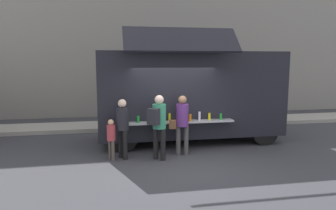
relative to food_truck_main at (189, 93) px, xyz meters
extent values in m
plane|color=#38383D|center=(-0.77, -2.24, -1.63)|extent=(60.00, 60.00, 0.00)
cube|color=#9E998E|center=(-4.00, 2.62, -1.56)|extent=(28.00, 1.60, 0.15)
cube|color=gray|center=(-3.00, 6.52, 1.93)|extent=(32.00, 2.40, 7.12)
cube|color=black|center=(0.00, 0.02, 0.02)|extent=(5.98, 2.30, 2.69)
cube|color=black|center=(-0.62, -1.44, 1.66)|extent=(3.28, 0.81, 0.74)
cube|color=black|center=(-0.61, -1.02, 0.34)|extent=(3.11, 0.14, 1.21)
cube|color=#B7B7BC|center=(-0.62, -1.24, -0.72)|extent=(3.28, 0.40, 0.05)
cylinder|color=green|center=(-1.85, -1.23, -0.60)|extent=(0.08, 0.08, 0.20)
cylinder|color=red|center=(-1.54, -1.24, -0.57)|extent=(0.07, 0.07, 0.26)
cylinder|color=red|center=(-1.22, -1.19, -0.60)|extent=(0.08, 0.08, 0.19)
cylinder|color=yellow|center=(-0.93, -1.26, -0.58)|extent=(0.07, 0.07, 0.24)
cylinder|color=yellow|center=(-0.62, -1.23, -0.60)|extent=(0.06, 0.06, 0.19)
cylinder|color=orange|center=(-0.32, -1.29, -0.59)|extent=(0.08, 0.08, 0.21)
cylinder|color=silver|center=(-0.01, -1.21, -0.57)|extent=(0.07, 0.07, 0.26)
cylinder|color=yellow|center=(0.31, -1.21, -0.59)|extent=(0.07, 0.07, 0.21)
cylinder|color=green|center=(0.64, -1.31, -0.60)|extent=(0.06, 0.06, 0.20)
cube|color=black|center=(2.92, -0.02, 0.50)|extent=(0.11, 1.89, 1.18)
cylinder|color=black|center=(2.28, 0.95, -1.18)|extent=(0.90, 0.28, 0.90)
cylinder|color=black|center=(2.26, -0.97, -1.18)|extent=(0.90, 0.28, 0.90)
cylinder|color=black|center=(-2.26, 1.01, -1.18)|extent=(0.90, 0.28, 0.90)
cylinder|color=black|center=(-2.29, -0.91, -1.18)|extent=(0.90, 0.28, 0.90)
cylinder|color=#2D6137|center=(4.02, 2.32, -1.19)|extent=(0.60, 0.60, 0.87)
cylinder|color=#484444|center=(-0.73, -1.53, -1.21)|extent=(0.13, 0.13, 0.85)
cylinder|color=#484444|center=(-0.50, -1.56, -1.21)|extent=(0.13, 0.13, 0.85)
cylinder|color=#5C2D76|center=(-0.62, -1.55, -0.46)|extent=(0.35, 0.35, 0.64)
sphere|color=#9D6F4F|center=(-0.62, -1.55, -0.02)|extent=(0.24, 0.24, 0.24)
cube|color=brown|center=(-0.89, -1.50, -0.73)|extent=(0.23, 0.18, 0.25)
cylinder|color=black|center=(-1.42, -1.78, -1.19)|extent=(0.14, 0.14, 0.88)
cylinder|color=black|center=(-1.25, -1.94, -1.19)|extent=(0.14, 0.14, 0.88)
cylinder|color=#328460|center=(-1.34, -1.86, -0.42)|extent=(0.36, 0.36, 0.66)
sphere|color=beige|center=(-1.34, -1.86, 0.03)|extent=(0.25, 0.25, 0.25)
cube|color=#222227|center=(-1.53, -2.07, -0.39)|extent=(0.35, 0.35, 0.43)
cylinder|color=black|center=(-2.37, -1.48, -1.22)|extent=(0.13, 0.13, 0.82)
cylinder|color=black|center=(-2.26, -1.67, -1.22)|extent=(0.13, 0.13, 0.82)
cylinder|color=black|center=(-2.31, -1.57, -0.50)|extent=(0.34, 0.34, 0.62)
sphere|color=beige|center=(-2.31, -1.57, -0.08)|extent=(0.23, 0.23, 0.23)
cylinder|color=#50453F|center=(-2.67, -1.61, -1.35)|extent=(0.09, 0.09, 0.56)
cylinder|color=#50453F|center=(-2.59, -1.73, -1.35)|extent=(0.09, 0.09, 0.56)
cylinder|color=#B13A41|center=(-2.63, -1.67, -0.86)|extent=(0.23, 0.23, 0.42)
sphere|color=#DFA97E|center=(-2.63, -1.67, -0.57)|extent=(0.16, 0.16, 0.16)
camera|label=1|loc=(-2.69, -9.96, 1.04)|focal=32.97mm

